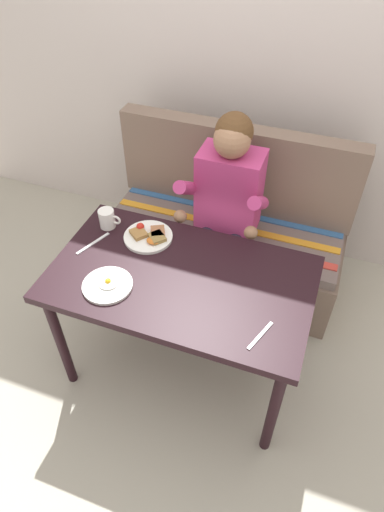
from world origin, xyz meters
TOP-DOWN VIEW (x-y plane):
  - ground_plane at (0.00, 0.00)m, footprint 8.00×8.00m
  - back_wall at (0.00, 1.27)m, footprint 4.40×0.10m
  - table at (0.00, 0.00)m, footprint 1.20×0.70m
  - couch at (0.00, 0.76)m, footprint 1.44×0.56m
  - person at (0.03, 0.59)m, footprint 0.45×0.61m
  - plate_breakfast at (-0.24, 0.19)m, footprint 0.24×0.24m
  - plate_eggs at (-0.28, -0.17)m, footprint 0.22×0.22m
  - coffee_mug at (-0.47, 0.20)m, footprint 0.12×0.08m
  - fork at (0.42, -0.20)m, footprint 0.07×0.16m
  - knife at (-0.48, 0.06)m, footprint 0.09×0.19m

SIDE VIEW (x-z plane):
  - ground_plane at x=0.00m, z-range 0.00..0.00m
  - couch at x=0.00m, z-range -0.17..0.83m
  - table at x=0.00m, z-range 0.28..1.01m
  - fork at x=0.42m, z-range 0.73..0.73m
  - knife at x=-0.48m, z-range 0.73..0.73m
  - plate_eggs at x=-0.28m, z-range 0.72..0.76m
  - person at x=0.03m, z-range 0.13..1.35m
  - plate_breakfast at x=-0.24m, z-range 0.72..0.77m
  - coffee_mug at x=-0.47m, z-range 0.73..0.83m
  - back_wall at x=0.00m, z-range 0.00..2.60m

